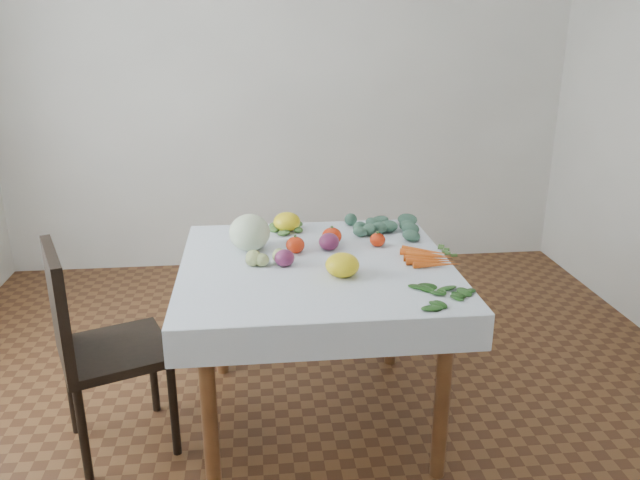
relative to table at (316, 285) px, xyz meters
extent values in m
plane|color=brown|center=(0.00, 0.00, -0.65)|extent=(4.00, 4.00, 0.00)
cube|color=white|center=(0.00, 2.00, 0.70)|extent=(4.00, 0.04, 2.70)
cube|color=brown|center=(0.00, 0.00, 0.08)|extent=(1.00, 1.00, 0.04)
cylinder|color=brown|center=(-0.44, -0.44, -0.30)|extent=(0.06, 0.06, 0.71)
cylinder|color=brown|center=(0.44, -0.44, -0.30)|extent=(0.06, 0.06, 0.71)
cylinder|color=brown|center=(-0.44, 0.44, -0.30)|extent=(0.06, 0.06, 0.71)
cylinder|color=brown|center=(0.44, 0.44, -0.30)|extent=(0.06, 0.06, 0.71)
cube|color=white|center=(0.00, 0.00, 0.10)|extent=(1.12, 1.12, 0.01)
cube|color=black|center=(-0.83, -0.10, -0.21)|extent=(0.53, 0.53, 0.04)
cube|color=black|center=(-1.01, -0.17, 0.03)|extent=(0.19, 0.40, 0.45)
cylinder|color=black|center=(-0.93, -0.33, -0.44)|extent=(0.04, 0.04, 0.42)
cylinder|color=black|center=(-0.61, -0.20, -0.44)|extent=(0.04, 0.04, 0.42)
cylinder|color=black|center=(-1.06, 0.00, -0.44)|extent=(0.04, 0.04, 0.42)
cylinder|color=black|center=(-0.73, 0.13, -0.44)|extent=(0.04, 0.04, 0.42)
ellipsoid|color=beige|center=(-0.27, 0.18, 0.18)|extent=(0.21, 0.21, 0.16)
ellipsoid|color=red|center=(-0.08, 0.13, 0.14)|extent=(0.10, 0.10, 0.07)
ellipsoid|color=red|center=(0.10, 0.22, 0.14)|extent=(0.10, 0.10, 0.08)
ellipsoid|color=red|center=(0.09, -0.10, 0.14)|extent=(0.10, 0.10, 0.07)
ellipsoid|color=red|center=(0.30, 0.17, 0.13)|extent=(0.09, 0.09, 0.06)
ellipsoid|color=yellow|center=(-0.10, 0.44, 0.15)|extent=(0.16, 0.16, 0.09)
ellipsoid|color=yellow|center=(0.09, -0.16, 0.15)|extent=(0.17, 0.17, 0.09)
ellipsoid|color=#55183E|center=(0.07, 0.15, 0.14)|extent=(0.10, 0.10, 0.08)
ellipsoid|color=#55183E|center=(-0.13, -0.03, 0.14)|extent=(0.11, 0.11, 0.07)
ellipsoid|color=#D0DD7F|center=(-0.19, -0.04, 0.13)|extent=(0.06, 0.06, 0.05)
ellipsoid|color=#D0DD7F|center=(-0.23, -0.03, 0.13)|extent=(0.06, 0.06, 0.05)
ellipsoid|color=#D0DD7F|center=(-0.20, -0.07, 0.13)|extent=(0.06, 0.06, 0.05)
ellipsoid|color=#D0DD7F|center=(-0.17, -0.01, 0.13)|extent=(0.06, 0.06, 0.05)
ellipsoid|color=#D0DD7F|center=(-0.28, -0.06, 0.13)|extent=(0.06, 0.06, 0.05)
cone|color=orange|center=(0.48, 0.05, 0.12)|extent=(0.19, 0.12, 0.03)
cone|color=orange|center=(0.48, 0.01, 0.12)|extent=(0.20, 0.10, 0.03)
cone|color=orange|center=(0.48, -0.02, 0.12)|extent=(0.20, 0.09, 0.03)
cone|color=orange|center=(0.48, -0.05, 0.12)|extent=(0.20, 0.07, 0.03)
cone|color=orange|center=(0.48, -0.08, 0.12)|extent=(0.20, 0.05, 0.03)
cone|color=orange|center=(0.48, -0.11, 0.12)|extent=(0.20, 0.04, 0.03)
ellipsoid|color=#3B6251|center=(0.41, 0.35, 0.13)|extent=(0.08, 0.08, 0.05)
ellipsoid|color=#3B6251|center=(0.36, 0.38, 0.13)|extent=(0.08, 0.08, 0.05)
ellipsoid|color=#3B6251|center=(0.37, 0.31, 0.13)|extent=(0.08, 0.08, 0.05)
ellipsoid|color=#3B6251|center=(0.44, 0.38, 0.13)|extent=(0.08, 0.08, 0.05)
ellipsoid|color=#3B6251|center=(0.30, 0.37, 0.13)|extent=(0.08, 0.08, 0.05)
ellipsoid|color=#3B6251|center=(0.44, 0.29, 0.13)|extent=(0.08, 0.08, 0.05)
ellipsoid|color=#3B6251|center=(0.39, 0.44, 0.13)|extent=(0.08, 0.08, 0.05)
ellipsoid|color=#3B6251|center=(0.29, 0.29, 0.13)|extent=(0.08, 0.08, 0.05)
ellipsoid|color=#3B6251|center=(0.51, 0.35, 0.13)|extent=(0.08, 0.08, 0.05)
ellipsoid|color=#3B6251|center=(0.28, 0.44, 0.13)|extent=(0.08, 0.08, 0.05)
ellipsoid|color=#3B6251|center=(0.39, 0.22, 0.13)|extent=(0.08, 0.08, 0.05)
ellipsoid|color=#3B6251|center=(0.49, 0.46, 0.13)|extent=(0.08, 0.08, 0.05)
ellipsoid|color=#1F5019|center=(0.44, -0.42, 0.11)|extent=(0.06, 0.04, 0.01)
ellipsoid|color=#1F5019|center=(0.40, -0.42, 0.11)|extent=(0.06, 0.04, 0.01)
ellipsoid|color=#1F5019|center=(0.44, -0.45, 0.11)|extent=(0.06, 0.04, 0.01)
ellipsoid|color=#1F5019|center=(0.44, -0.39, 0.11)|extent=(0.06, 0.04, 0.01)
ellipsoid|color=#1F5019|center=(0.38, -0.45, 0.11)|extent=(0.06, 0.04, 0.01)
ellipsoid|color=#1F5019|center=(0.48, -0.44, 0.11)|extent=(0.06, 0.04, 0.01)
ellipsoid|color=#1F5019|center=(0.38, -0.38, 0.11)|extent=(0.06, 0.04, 0.01)
ellipsoid|color=#1F5019|center=(0.41, -0.49, 0.11)|extent=(0.06, 0.04, 0.01)
ellipsoid|color=#1F5019|center=(0.49, -0.38, 0.11)|extent=(0.06, 0.04, 0.01)
ellipsoid|color=#1F5019|center=(0.33, -0.42, 0.11)|extent=(0.06, 0.04, 0.01)
ellipsoid|color=#1F5019|center=(0.50, -0.49, 0.11)|extent=(0.06, 0.04, 0.01)
ellipsoid|color=#1F5019|center=(0.42, -0.33, 0.11)|extent=(0.06, 0.04, 0.01)
ellipsoid|color=#1F5019|center=(0.35, -0.51, 0.11)|extent=(0.06, 0.04, 0.01)
ellipsoid|color=#1F5019|center=(0.55, -0.41, 0.11)|extent=(0.06, 0.04, 0.01)
ellipsoid|color=#427435|center=(-0.10, 0.42, 0.11)|extent=(0.05, 0.05, 0.02)
ellipsoid|color=#427435|center=(-0.13, 0.44, 0.11)|extent=(0.05, 0.05, 0.02)
ellipsoid|color=#427435|center=(-0.12, 0.39, 0.11)|extent=(0.05, 0.05, 0.02)
ellipsoid|color=#427435|center=(-0.09, 0.45, 0.11)|extent=(0.05, 0.05, 0.02)
ellipsoid|color=#427435|center=(-0.17, 0.42, 0.11)|extent=(0.05, 0.05, 0.02)
ellipsoid|color=#427435|center=(-0.07, 0.39, 0.11)|extent=(0.05, 0.05, 0.02)
ellipsoid|color=#427435|center=(-0.13, 0.47, 0.11)|extent=(0.05, 0.05, 0.02)
ellipsoid|color=#427435|center=(-0.16, 0.37, 0.11)|extent=(0.05, 0.05, 0.02)
ellipsoid|color=#427435|center=(-0.04, 0.44, 0.11)|extent=(0.05, 0.05, 0.02)
ellipsoid|color=#427435|center=(-0.20, 0.45, 0.11)|extent=(0.05, 0.05, 0.02)
ellipsoid|color=#427435|center=(-0.08, 0.35, 0.11)|extent=(0.05, 0.05, 0.02)
ellipsoid|color=#427435|center=(-0.08, 0.50, 0.11)|extent=(0.05, 0.05, 0.02)
ellipsoid|color=#427435|center=(-0.22, 0.38, 0.11)|extent=(0.05, 0.05, 0.02)
camera|label=1|loc=(-0.25, -2.43, 1.05)|focal=35.00mm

